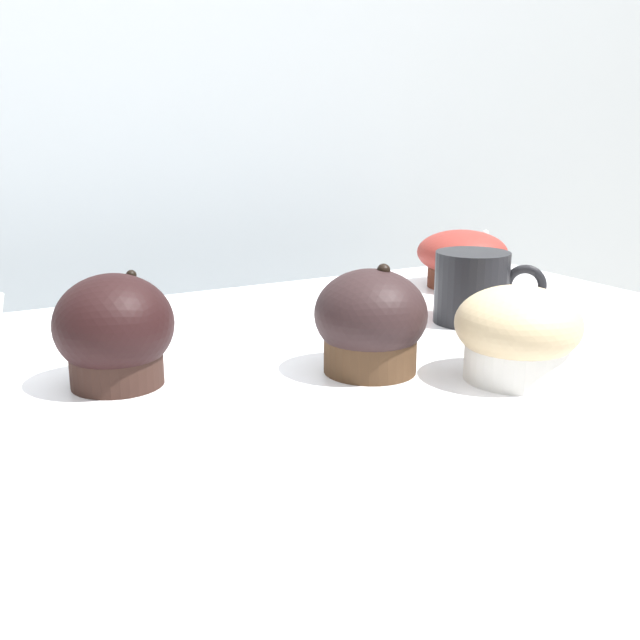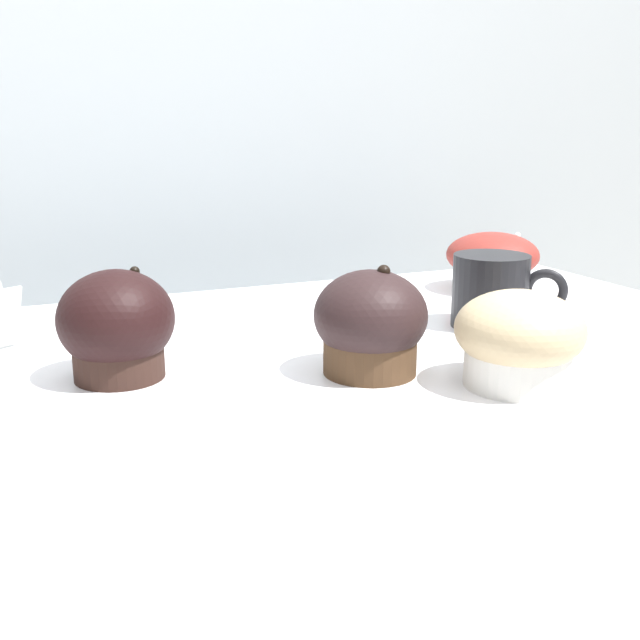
% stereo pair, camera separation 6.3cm
% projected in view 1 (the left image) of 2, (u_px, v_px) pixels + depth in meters
% --- Properties ---
extents(wall_back, '(3.20, 0.10, 1.80)m').
position_uv_depth(wall_back, '(127.00, 276.00, 1.18)').
color(wall_back, '#A8B2B7').
rests_on(wall_back, ground).
extents(muffin_back_left, '(0.12, 0.12, 0.07)m').
position_uv_depth(muffin_back_left, '(462.00, 258.00, 0.97)').
color(muffin_back_left, '#4C2215').
rests_on(muffin_back_left, display_counter).
extents(muffin_back_right, '(0.10, 0.10, 0.08)m').
position_uv_depth(muffin_back_right, '(517.00, 333.00, 0.61)').
color(muffin_back_right, silver).
rests_on(muffin_back_right, display_counter).
extents(muffin_front_left, '(0.10, 0.10, 0.09)m').
position_uv_depth(muffin_front_left, '(371.00, 323.00, 0.63)').
color(muffin_front_left, '#462F1D').
rests_on(muffin_front_left, display_counter).
extents(muffin_front_right, '(0.10, 0.10, 0.09)m').
position_uv_depth(muffin_front_right, '(115.00, 333.00, 0.60)').
color(muffin_front_right, '#301D18').
rests_on(muffin_front_right, display_counter).
extents(coffee_cup, '(0.10, 0.10, 0.08)m').
position_uv_depth(coffee_cup, '(474.00, 286.00, 0.79)').
color(coffee_cup, black).
rests_on(coffee_cup, display_counter).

